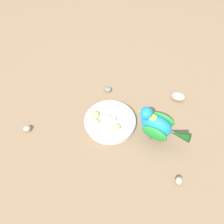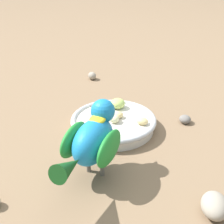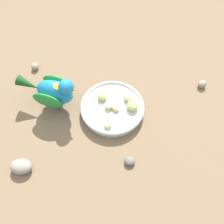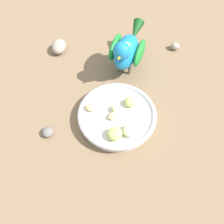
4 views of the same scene
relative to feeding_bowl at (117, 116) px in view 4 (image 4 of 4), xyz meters
name	(u,v)px [view 4 (image 4 of 4)]	position (x,y,z in m)	size (l,w,h in m)	color
ground_plane	(116,129)	(-0.01, 0.03, -0.02)	(4.00, 4.00, 0.00)	#7A6047
feeding_bowl	(117,116)	(0.00, 0.00, 0.00)	(0.20, 0.20, 0.03)	beige
apple_piece_0	(113,116)	(0.00, 0.01, 0.02)	(0.03, 0.02, 0.02)	#E5C67F
apple_piece_1	(116,109)	(0.01, -0.01, 0.02)	(0.03, 0.02, 0.02)	beige
apple_piece_2	(131,102)	(-0.02, -0.04, 0.02)	(0.03, 0.03, 0.02)	#B2CC66
apple_piece_3	(129,131)	(-0.05, 0.03, 0.02)	(0.03, 0.03, 0.02)	beige
apple_piece_4	(115,134)	(-0.03, 0.06, 0.02)	(0.04, 0.04, 0.03)	#B2CC66
apple_piece_5	(91,107)	(0.07, 0.02, 0.02)	(0.03, 0.02, 0.02)	#E5C67F
parrot	(127,50)	(0.07, -0.17, 0.06)	(0.11, 0.20, 0.14)	#59544C
rock_large	(59,47)	(0.29, -0.13, 0.00)	(0.06, 0.05, 0.04)	gray
pebble_1	(48,132)	(0.13, 0.13, -0.01)	(0.03, 0.03, 0.02)	slate
pebble_2	(175,46)	(-0.03, -0.33, -0.01)	(0.03, 0.02, 0.02)	gray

